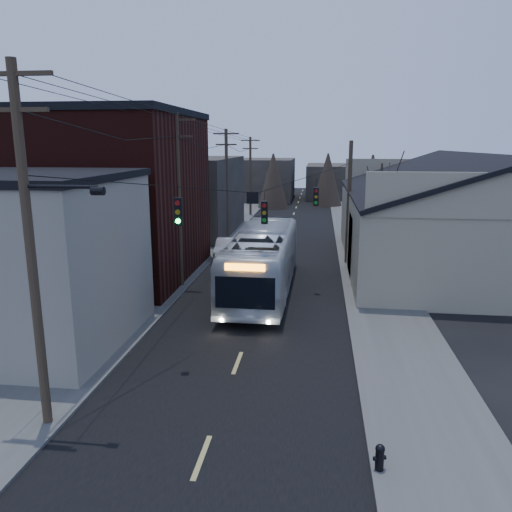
% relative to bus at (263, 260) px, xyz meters
% --- Properties ---
extents(ground, '(160.00, 160.00, 0.00)m').
position_rel_bus_xyz_m(ground, '(0.11, -17.60, -1.84)').
color(ground, black).
rests_on(ground, ground).
extents(road_surface, '(9.00, 110.00, 0.02)m').
position_rel_bus_xyz_m(road_surface, '(0.11, 12.40, -1.83)').
color(road_surface, black).
rests_on(road_surface, ground).
extents(sidewalk_left, '(4.00, 110.00, 0.12)m').
position_rel_bus_xyz_m(sidewalk_left, '(-6.39, 12.40, -1.78)').
color(sidewalk_left, '#474744').
rests_on(sidewalk_left, ground).
extents(sidewalk_right, '(4.00, 110.00, 0.12)m').
position_rel_bus_xyz_m(sidewalk_right, '(6.61, 12.40, -1.78)').
color(sidewalk_right, '#474744').
rests_on(sidewalk_right, ground).
extents(building_clapboard, '(8.00, 8.00, 7.00)m').
position_rel_bus_xyz_m(building_clapboard, '(-8.89, -8.60, 1.66)').
color(building_clapboard, gray).
rests_on(building_clapboard, ground).
extents(building_brick, '(10.00, 12.00, 10.00)m').
position_rel_bus_xyz_m(building_brick, '(-9.89, 2.40, 3.16)').
color(building_brick, black).
rests_on(building_brick, ground).
extents(building_left_far, '(9.00, 14.00, 7.00)m').
position_rel_bus_xyz_m(building_left_far, '(-9.39, 18.40, 1.66)').
color(building_left_far, '#2E2924').
rests_on(building_left_far, ground).
extents(warehouse, '(16.16, 20.60, 7.73)m').
position_rel_bus_xyz_m(warehouse, '(13.11, 7.40, 0.86)').
color(warehouse, gray).
rests_on(warehouse, ground).
extents(building_far_left, '(10.00, 12.00, 6.00)m').
position_rel_bus_xyz_m(building_far_left, '(-5.89, 47.40, 1.16)').
color(building_far_left, '#2E2924').
rests_on(building_far_left, ground).
extents(building_far_right, '(12.00, 14.00, 5.00)m').
position_rel_bus_xyz_m(building_far_right, '(7.11, 52.40, 0.66)').
color(building_far_right, '#2E2924').
rests_on(building_far_right, ground).
extents(bare_tree, '(0.40, 0.40, 7.20)m').
position_rel_bus_xyz_m(bare_tree, '(6.61, 2.40, 1.76)').
color(bare_tree, black).
rests_on(bare_tree, ground).
extents(utility_lines, '(11.24, 45.28, 10.50)m').
position_rel_bus_xyz_m(utility_lines, '(-3.00, 6.54, 3.12)').
color(utility_lines, '#382B1E').
rests_on(utility_lines, ground).
extents(bus, '(3.17, 13.21, 3.67)m').
position_rel_bus_xyz_m(bus, '(0.00, 0.00, 0.00)').
color(bus, silver).
rests_on(bus, ground).
extents(parked_car, '(1.69, 4.22, 1.36)m').
position_rel_bus_xyz_m(parked_car, '(-3.71, 8.57, -1.16)').
color(parked_car, '#ACAEB4').
rests_on(parked_car, ground).
extents(fire_hydrant, '(0.35, 0.25, 0.72)m').
position_rel_bus_xyz_m(fire_hydrant, '(4.81, -15.68, -1.33)').
color(fire_hydrant, black).
rests_on(fire_hydrant, sidewalk_right).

